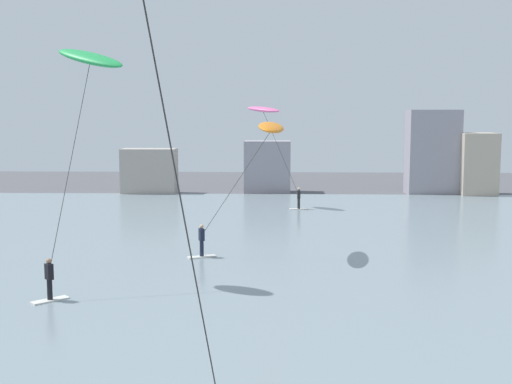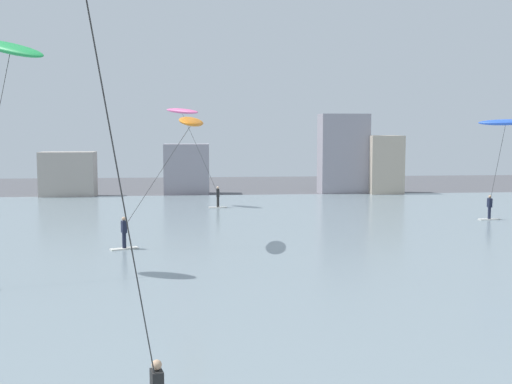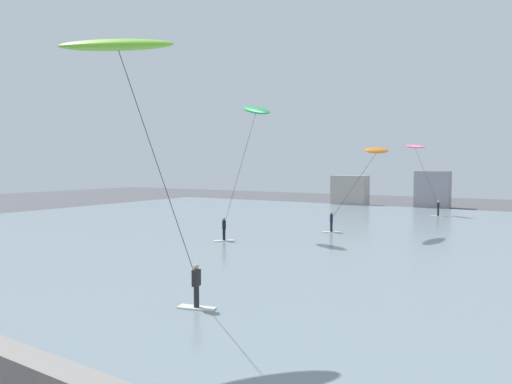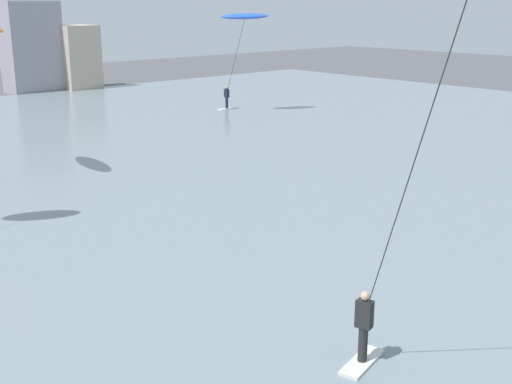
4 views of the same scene
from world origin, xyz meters
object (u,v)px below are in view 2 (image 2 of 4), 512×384
at_px(kitesurfer_orange, 187,129).
at_px(kitesurfer_green, 7,68).
at_px(kitesurfer_pink, 186,120).
at_px(kitesurfer_blue, 504,131).

bearing_deg(kitesurfer_orange, kitesurfer_green, -140.67).
distance_m(kitesurfer_green, kitesurfer_orange, 9.46).
distance_m(kitesurfer_pink, kitesurfer_orange, 17.12).
distance_m(kitesurfer_pink, kitesurfer_blue, 22.92).
distance_m(kitesurfer_blue, kitesurfer_orange, 20.61).
height_order(kitesurfer_blue, kitesurfer_green, kitesurfer_green).
height_order(kitesurfer_green, kitesurfer_orange, kitesurfer_green).
bearing_deg(kitesurfer_pink, kitesurfer_orange, -88.99).
height_order(kitesurfer_pink, kitesurfer_blue, kitesurfer_pink).
relative_size(kitesurfer_green, kitesurfer_orange, 1.45).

